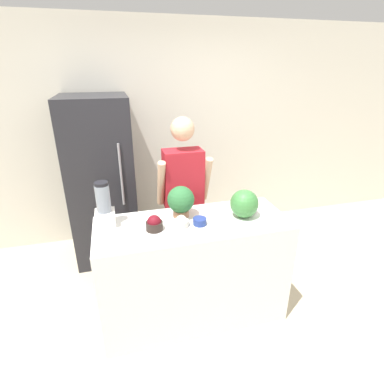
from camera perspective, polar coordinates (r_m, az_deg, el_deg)
ground_plane at (r=2.76m, az=2.01°, el=-26.09°), size 14.00×14.00×0.00m
wall_back at (r=3.79m, az=-6.45°, el=10.84°), size 8.00×0.06×2.60m
counter_island at (r=2.66m, az=0.18°, el=-14.64°), size 1.55×0.61×0.93m
refrigerator at (r=3.46m, az=-16.77°, el=2.02°), size 0.68×0.76×1.82m
person at (r=2.94m, az=-1.65°, el=-1.54°), size 0.51×0.27×1.67m
cutting_board at (r=2.50m, az=9.85°, el=-4.76°), size 0.32×0.29×0.01m
watermelon at (r=2.45m, az=9.93°, el=-2.19°), size 0.23×0.23×0.23m
bowl_cherries at (r=2.29m, az=-7.20°, el=-6.03°), size 0.13×0.13×0.12m
bowl_cream at (r=2.33m, az=-2.06°, el=-5.70°), size 0.12×0.12×0.09m
bowl_small_blue at (r=2.35m, az=1.49°, el=-5.61°), size 0.11×0.11×0.05m
blender at (r=2.39m, az=-16.39°, el=-2.87°), size 0.15×0.15×0.36m
potted_plant at (r=2.43m, az=-2.14°, el=-1.66°), size 0.22×0.22×0.26m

